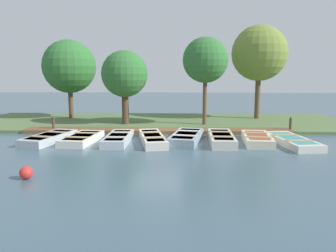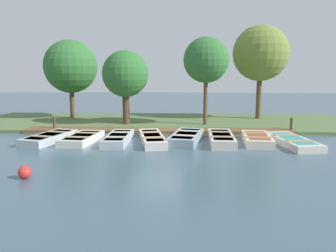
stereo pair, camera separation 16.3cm
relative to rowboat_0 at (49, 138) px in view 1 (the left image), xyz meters
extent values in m
plane|color=#425B6B|center=(-1.08, 5.00, -0.18)|extent=(80.00, 80.00, 0.00)
cube|color=#567042|center=(-6.08, 5.00, -0.10)|extent=(8.00, 24.00, 0.16)
cube|color=brown|center=(-2.60, 5.00, -0.09)|extent=(1.30, 14.53, 0.19)
cube|color=#B2BCC1|center=(0.00, 0.00, -0.01)|extent=(3.36, 1.85, 0.34)
cube|color=#6B7F51|center=(0.00, 0.00, 0.15)|extent=(2.75, 1.47, 0.03)
cube|color=tan|center=(0.59, -0.14, 0.17)|extent=(0.55, 1.12, 0.03)
cube|color=tan|center=(-0.59, 0.14, 0.17)|extent=(0.55, 1.12, 0.03)
cube|color=silver|center=(0.07, 1.59, -0.02)|extent=(3.01, 1.51, 0.33)
cube|color=teal|center=(0.07, 1.59, 0.13)|extent=(2.46, 1.19, 0.03)
cube|color=tan|center=(0.62, 1.53, 0.16)|extent=(0.40, 1.15, 0.03)
cube|color=tan|center=(-0.47, 1.64, 0.16)|extent=(0.40, 1.15, 0.03)
cube|color=#B2BCC1|center=(0.06, 3.29, -0.01)|extent=(3.24, 1.05, 0.35)
cube|color=teal|center=(0.06, 3.29, 0.15)|extent=(2.65, 0.82, 0.03)
cube|color=beige|center=(0.67, 3.29, 0.18)|extent=(0.33, 0.96, 0.03)
cube|color=beige|center=(-0.55, 3.29, 0.18)|extent=(0.33, 0.96, 0.03)
cube|color=beige|center=(0.04, 4.88, -0.01)|extent=(3.71, 1.64, 0.35)
cube|color=beige|center=(0.04, 4.88, 0.16)|extent=(3.03, 1.30, 0.03)
cube|color=tan|center=(0.71, 5.01, 0.18)|extent=(0.52, 0.95, 0.03)
cube|color=tan|center=(-0.63, 4.75, 0.18)|extent=(0.52, 0.95, 0.03)
cube|color=#8C9EA8|center=(-0.20, 6.48, 0.02)|extent=(3.44, 1.84, 0.40)
cube|color=#6B7F51|center=(-0.20, 6.48, 0.20)|extent=(2.81, 1.46, 0.03)
cube|color=beige|center=(0.41, 6.35, 0.23)|extent=(0.54, 1.16, 0.03)
cube|color=beige|center=(-0.80, 6.60, 0.23)|extent=(0.54, 1.16, 0.03)
cube|color=beige|center=(0.05, 8.09, 0.02)|extent=(3.31, 1.20, 0.40)
cube|color=#6B7F51|center=(0.05, 8.09, 0.20)|extent=(2.71, 0.94, 0.03)
cube|color=tan|center=(0.68, 8.06, 0.23)|extent=(0.37, 1.00, 0.03)
cube|color=tan|center=(-0.57, 8.11, 0.23)|extent=(0.37, 1.00, 0.03)
cube|color=beige|center=(0.01, 9.73, 0.00)|extent=(3.00, 1.49, 0.36)
cube|color=#994C33|center=(0.01, 9.73, 0.17)|extent=(2.45, 1.17, 0.03)
cube|color=tan|center=(0.56, 9.67, 0.20)|extent=(0.40, 1.12, 0.03)
cube|color=tan|center=(-0.53, 9.79, 0.20)|extent=(0.40, 1.12, 0.03)
cube|color=beige|center=(0.33, 11.24, -0.03)|extent=(3.68, 1.69, 0.31)
cube|color=teal|center=(0.33, 11.24, 0.11)|extent=(3.01, 1.33, 0.02)
cube|color=tan|center=(1.00, 11.33, 0.14)|extent=(0.50, 1.18, 0.03)
cube|color=tan|center=(-0.34, 11.15, 0.14)|extent=(0.50, 1.18, 0.03)
cylinder|color=#47382D|center=(-2.70, -0.80, 0.20)|extent=(0.14, 0.14, 0.76)
sphere|color=#47382D|center=(-2.70, -0.80, 0.61)|extent=(0.12, 0.12, 0.12)
cylinder|color=#47382D|center=(-2.70, 12.17, 0.20)|extent=(0.14, 0.14, 0.76)
sphere|color=#47382D|center=(-2.70, 12.17, 0.61)|extent=(0.12, 0.12, 0.12)
sphere|color=red|center=(5.51, 1.45, 0.02)|extent=(0.40, 0.40, 0.40)
cylinder|color=brown|center=(-7.33, -1.29, 1.15)|extent=(0.32, 0.32, 2.67)
sphere|color=#337033|center=(-7.33, -1.29, 3.47)|extent=(3.58, 3.58, 3.58)
cylinder|color=#4C3828|center=(-4.62, 2.90, 1.02)|extent=(0.41, 0.41, 2.40)
sphere|color=#337033|center=(-4.62, 2.90, 2.98)|extent=(2.76, 2.76, 2.76)
cylinder|color=brown|center=(-4.56, 7.68, 1.43)|extent=(0.24, 0.24, 3.23)
sphere|color=#337033|center=(-4.56, 7.68, 3.78)|extent=(2.67, 2.67, 2.67)
cylinder|color=brown|center=(-7.37, 11.47, 1.57)|extent=(0.34, 0.34, 3.50)
sphere|color=olive|center=(-7.37, 11.47, 4.33)|extent=(3.68, 3.68, 3.68)
camera|label=1|loc=(14.97, 6.03, 2.98)|focal=35.00mm
camera|label=2|loc=(14.96, 6.19, 2.98)|focal=35.00mm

